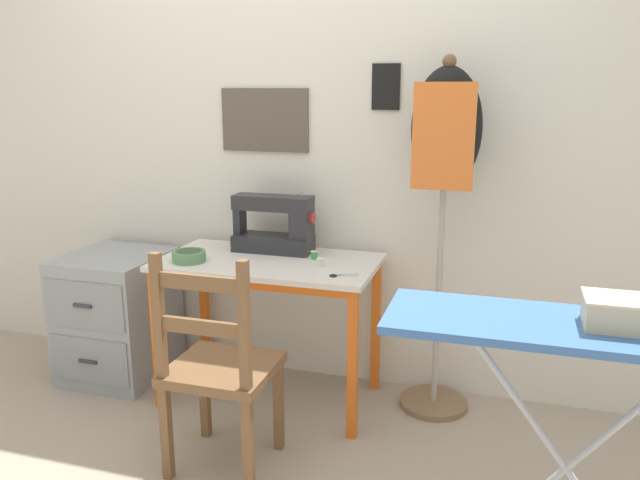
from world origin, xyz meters
The scene contains 13 objects.
ground_plane centered at (0.00, 0.00, 0.00)m, with size 14.00×14.00×0.00m, color tan.
wall_back centered at (0.00, 0.62, 1.28)m, with size 10.00×0.07×2.55m.
sewing_table centered at (0.00, 0.27, 0.61)m, with size 1.02×0.56×0.70m.
sewing_machine centered at (-0.01, 0.43, 0.83)m, with size 0.40×0.16×0.30m.
fabric_bowl centered at (-0.34, 0.14, 0.73)m, with size 0.15×0.15×0.05m.
scissors centered at (0.38, 0.12, 0.70)m, with size 0.12×0.09×0.01m.
thread_spool_near_machine centered at (0.20, 0.34, 0.72)m, with size 0.04×0.04×0.04m.
thread_spool_mid_table centered at (0.26, 0.25, 0.72)m, with size 0.04×0.04×0.03m.
wooden_chair centered at (0.03, -0.32, 0.42)m, with size 0.40×0.38×0.91m.
filing_cabinet centered at (-0.86, 0.30, 0.33)m, with size 0.48×0.54×0.65m.
dress_form centered at (0.78, 0.42, 1.20)m, with size 0.32×0.32×1.62m.
ironing_board centered at (1.26, -0.61, 0.81)m, with size 1.06×0.34×0.86m.
storage_box centered at (1.36, -0.60, 0.90)m, with size 0.20×0.15×0.08m.
Camera 1 is at (1.04, -2.34, 1.49)m, focal length 35.00 mm.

